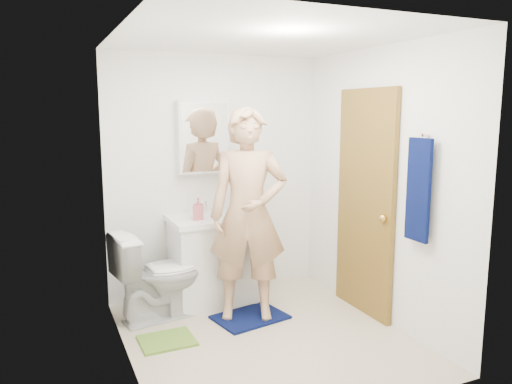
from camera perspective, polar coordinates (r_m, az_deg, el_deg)
floor at (r=4.32m, az=1.09°, el=-16.30°), size 2.20×2.40×0.02m
ceiling at (r=3.93m, az=1.20°, el=17.42°), size 2.20×2.40×0.02m
wall_back at (r=5.06m, az=-4.65°, el=1.83°), size 2.20×0.02×2.40m
wall_front at (r=2.92m, az=11.24°, el=-3.85°), size 2.20×0.02×2.40m
wall_left at (r=3.63m, az=-14.97°, el=-1.41°), size 0.02×2.40×2.40m
wall_right at (r=4.52m, az=14.00°, el=0.70°), size 0.02×2.40×2.40m
vanity_cabinet at (r=4.91m, az=-5.05°, el=-7.98°), size 0.75×0.55×0.80m
countertop at (r=4.80m, az=-5.13°, el=-3.13°), size 0.79×0.59×0.05m
sink_basin at (r=4.80m, az=-5.13°, el=-2.95°), size 0.40×0.40×0.03m
faucet at (r=4.95m, az=-5.81°, el=-1.76°), size 0.03×0.03×0.12m
medicine_cabinet at (r=4.91m, az=-6.11°, el=6.27°), size 0.50×0.12×0.70m
mirror_panel at (r=4.85m, az=-5.88°, el=6.24°), size 0.46×0.01×0.66m
door at (r=4.64m, az=12.35°, el=-1.21°), size 0.05×0.80×2.05m
door_knob at (r=4.38m, az=14.35°, el=-2.91°), size 0.07×0.07×0.07m
towel at (r=4.03m, az=18.07°, el=0.22°), size 0.03×0.24×0.80m
towel_hook at (r=4.02m, az=18.80°, el=6.18°), size 0.06×0.02×0.02m
toilet at (r=4.59m, az=-11.00°, el=-9.25°), size 0.86×0.58×0.81m
bath_mat at (r=4.64m, az=-0.68°, el=-14.11°), size 0.69×0.55×0.02m
green_rug at (r=4.28m, az=-10.14°, el=-16.36°), size 0.44×0.37×0.02m
soap_dispenser at (r=4.66m, az=-6.61°, el=-1.88°), size 0.13×0.13×0.21m
toothbrush_cup at (r=4.95m, az=-2.36°, el=-1.84°), size 0.13×0.13×0.10m
man at (r=4.37m, az=-0.90°, el=-2.59°), size 0.80×0.67×1.86m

